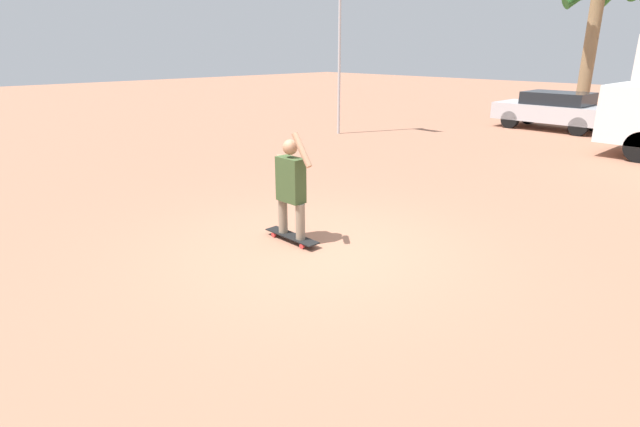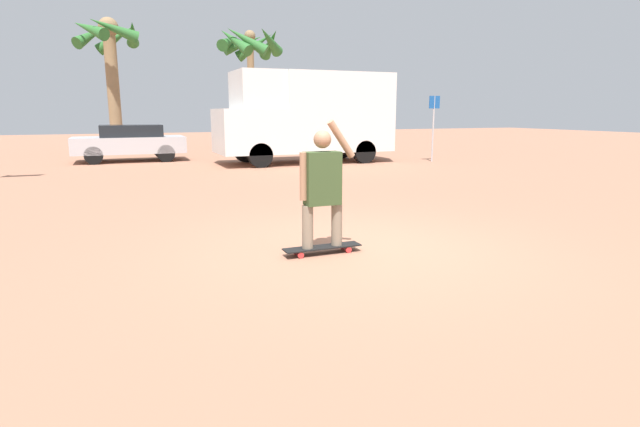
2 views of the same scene
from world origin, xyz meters
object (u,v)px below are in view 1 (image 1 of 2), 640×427
at_px(skateboard, 292,236).
at_px(person_skateboarder, 291,183).
at_px(parked_car_silver, 554,109).
at_px(flagpole, 342,8).
at_px(palm_tree_center_background, 597,8).

height_order(skateboard, person_skateboarder, person_skateboarder).
xyz_separation_m(parked_car_silver, flagpole, (-4.63, -6.19, 3.30)).
distance_m(person_skateboarder, flagpole, 10.53).
bearing_deg(palm_tree_center_background, person_skateboarder, -83.08).
distance_m(skateboard, palm_tree_center_background, 18.26).
relative_size(skateboard, parked_car_silver, 0.26).
bearing_deg(skateboard, person_skateboarder, 180.00).
bearing_deg(flagpole, person_skateboarder, -50.53).
bearing_deg(parked_car_silver, palm_tree_center_background, 95.82).
bearing_deg(person_skateboarder, flagpole, 129.47).
distance_m(parked_car_silver, flagpole, 8.41).
relative_size(person_skateboarder, palm_tree_center_background, 0.28).
xyz_separation_m(skateboard, person_skateboarder, (-0.00, 0.00, 0.84)).
height_order(parked_car_silver, palm_tree_center_background, palm_tree_center_background).
xyz_separation_m(person_skateboarder, parked_car_silver, (-1.77, 13.96, -0.21)).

